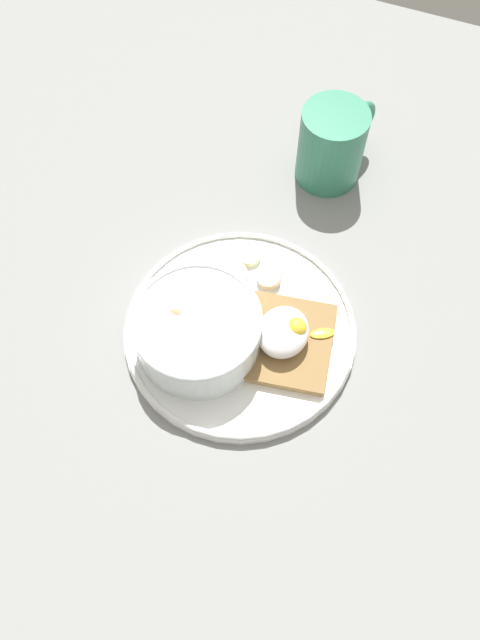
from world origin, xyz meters
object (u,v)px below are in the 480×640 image
oatmeal_bowl (198,331)px  poached_egg (284,332)px  banana_slice_front (232,274)px  banana_slice_left (206,272)px  banana_slice_right (249,255)px  toast_slice (282,342)px  banana_slice_back (269,277)px  coffee_mug (332,144)px

oatmeal_bowl → poached_egg: bearing=-68.6°
poached_egg → banana_slice_front: poached_egg is taller
poached_egg → banana_slice_left: (4.92, 11.04, -2.18)cm
banana_slice_right → banana_slice_left: bearing=137.1°
toast_slice → banana_slice_front: same height
banana_slice_front → banana_slice_back: size_ratio=1.06×
oatmeal_bowl → toast_slice: bearing=-68.8°
banana_slice_left → banana_slice_right: size_ratio=1.35×
toast_slice → banana_slice_back: bearing=30.3°
banana_slice_left → toast_slice: bearing=-114.7°
poached_egg → banana_slice_back: size_ratio=2.23×
toast_slice → banana_slice_right: bearing=39.0°
banana_slice_front → banana_slice_left: size_ratio=0.97×
oatmeal_bowl → banana_slice_back: bearing=-22.0°
oatmeal_bowl → banana_slice_right: size_ratio=4.69×
coffee_mug → banana_slice_left: bearing=158.7°
toast_slice → banana_slice_left: 11.99cm
banana_slice_front → banana_slice_back: banana_slice_back is taller
oatmeal_bowl → coffee_mug: (28.37, -5.11, 0.99)cm
toast_slice → oatmeal_bowl: bearing=111.2°
banana_slice_front → banana_slice_left: banana_slice_left is taller
banana_slice_left → banana_slice_back: size_ratio=1.09×
toast_slice → banana_slice_front: bearing=53.7°
banana_slice_right → banana_slice_front: bearing=164.9°
banana_slice_back → banana_slice_right: bearing=57.8°
poached_egg → coffee_mug: coffee_mug is taller
poached_egg → coffee_mug: (25.13, 3.18, 1.23)cm
banana_slice_back → coffee_mug: size_ratio=0.32×
toast_slice → coffee_mug: size_ratio=1.09×
banana_slice_right → coffee_mug: (16.27, -4.21, 3.53)cm
poached_egg → banana_slice_back: (6.86, 4.20, -2.05)cm
oatmeal_bowl → toast_slice: (3.15, -8.14, -2.35)cm
banana_slice_front → banana_slice_back: 4.13cm
toast_slice → coffee_mug: (25.22, 3.03, 3.34)cm
oatmeal_bowl → banana_slice_back: size_ratio=3.77×
banana_slice_back → banana_slice_right: 3.77cm
oatmeal_bowl → banana_slice_right: bearing=-4.2°
toast_slice → poached_egg: poached_egg is taller
banana_slice_left → banana_slice_front: bearing=-72.2°
oatmeal_bowl → poached_egg: size_ratio=1.69×
banana_slice_back → coffee_mug: bearing=-3.2°
banana_slice_back → banana_slice_left: bearing=105.8°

